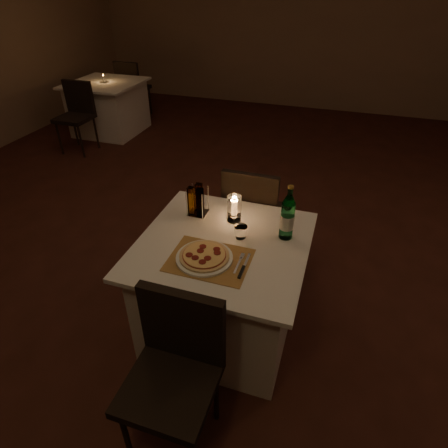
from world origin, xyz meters
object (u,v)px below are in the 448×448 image
(tumbler, at_px, (241,232))
(chair_far, at_px, (252,209))
(hurricane_candle, at_px, (234,207))
(water_bottle, at_px, (287,217))
(main_table, at_px, (223,287))
(chair_near, at_px, (176,361))
(plate, at_px, (204,258))
(pizza, at_px, (204,255))
(neighbor_table_left, at_px, (109,107))

(tumbler, bearing_deg, chair_far, 97.69)
(hurricane_candle, bearing_deg, water_bottle, -12.57)
(main_table, height_order, chair_near, chair_near)
(chair_far, relative_size, water_bottle, 2.57)
(main_table, height_order, chair_far, chair_far)
(chair_far, height_order, water_bottle, water_bottle)
(tumbler, bearing_deg, hurricane_candle, 118.81)
(chair_far, xyz_separation_m, plate, (-0.05, -0.89, 0.20))
(pizza, bearing_deg, neighbor_table_left, 130.19)
(tumbler, bearing_deg, main_table, -136.54)
(main_table, height_order, neighbor_table_left, same)
(pizza, distance_m, water_bottle, 0.54)
(water_bottle, bearing_deg, plate, -138.11)
(plate, height_order, hurricane_candle, hurricane_candle)
(main_table, distance_m, pizza, 0.44)
(chair_far, bearing_deg, plate, -93.20)
(water_bottle, bearing_deg, tumbler, -160.57)
(chair_near, xyz_separation_m, hurricane_candle, (-0.01, 0.96, 0.29))
(tumbler, bearing_deg, neighbor_table_left, 133.88)
(chair_near, xyz_separation_m, water_bottle, (0.34, 0.89, 0.33))
(plate, bearing_deg, chair_near, -84.65)
(chair_far, height_order, pizza, chair_far)
(hurricane_candle, bearing_deg, plate, -95.72)
(plate, relative_size, neighbor_table_left, 0.32)
(water_bottle, bearing_deg, chair_far, 122.21)
(chair_far, relative_size, neighbor_table_left, 0.90)
(water_bottle, height_order, hurricane_candle, water_bottle)
(chair_near, relative_size, plate, 2.81)
(neighbor_table_left, bearing_deg, hurricane_candle, -45.42)
(neighbor_table_left, bearing_deg, chair_far, -40.32)
(tumbler, bearing_deg, water_bottle, 19.43)
(water_bottle, bearing_deg, main_table, -153.37)
(pizza, distance_m, hurricane_candle, 0.44)
(water_bottle, bearing_deg, pizza, -138.11)
(chair_far, bearing_deg, water_bottle, -57.79)
(tumbler, distance_m, neighbor_table_left, 4.25)
(main_table, distance_m, neighbor_table_left, 4.23)
(chair_near, bearing_deg, water_bottle, 68.89)
(chair_near, bearing_deg, main_table, 90.00)
(chair_far, bearing_deg, tumbler, -82.31)
(plate, xyz_separation_m, hurricane_candle, (0.04, 0.43, 0.09))
(plate, distance_m, pizza, 0.02)
(chair_near, distance_m, plate, 0.57)
(neighbor_table_left, bearing_deg, tumbler, -46.12)
(water_bottle, bearing_deg, neighbor_table_left, 137.14)
(pizza, xyz_separation_m, tumbler, (0.14, 0.26, 0.01))
(pizza, height_order, neighbor_table_left, pizza)
(tumbler, relative_size, water_bottle, 0.23)
(pizza, relative_size, neighbor_table_left, 0.28)
(hurricane_candle, bearing_deg, chair_near, -89.58)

